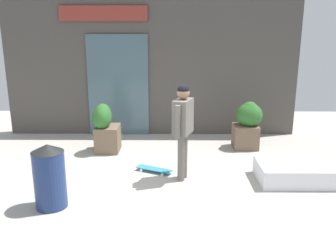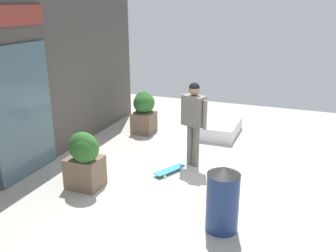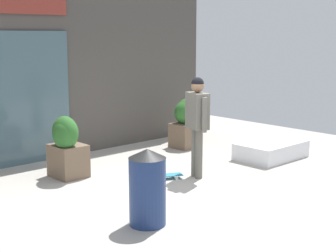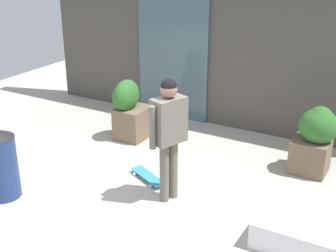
# 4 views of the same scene
# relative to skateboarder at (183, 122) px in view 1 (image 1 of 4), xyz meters

# --- Properties ---
(ground_plane) EXTENTS (12.00, 12.00, 0.00)m
(ground_plane) POSITION_rel_skateboarder_xyz_m (-0.72, -0.38, -1.10)
(ground_plane) COLOR #B2ADA3
(building_facade) EXTENTS (7.42, 0.31, 3.67)m
(building_facade) POSITION_rel_skateboarder_xyz_m (-0.76, 3.06, 0.72)
(building_facade) COLOR #4C4742
(building_facade) RESTS_ON ground_plane
(skateboarder) EXTENTS (0.41, 0.61, 1.78)m
(skateboarder) POSITION_rel_skateboarder_xyz_m (0.00, 0.00, 0.00)
(skateboarder) COLOR #666056
(skateboarder) RESTS_ON ground_plane
(skateboard) EXTENTS (0.74, 0.49, 0.08)m
(skateboard) POSITION_rel_skateboarder_xyz_m (-0.55, 0.31, -1.04)
(skateboard) COLOR teal
(skateboard) RESTS_ON ground_plane
(planter_box_left) EXTENTS (0.65, 0.56, 1.09)m
(planter_box_left) POSITION_rel_skateboarder_xyz_m (1.57, 1.84, -0.46)
(planter_box_left) COLOR brown
(planter_box_left) RESTS_ON ground_plane
(planter_box_right) EXTENTS (0.57, 0.67, 1.11)m
(planter_box_right) POSITION_rel_skateboarder_xyz_m (-1.71, 1.53, -0.53)
(planter_box_right) COLOR brown
(planter_box_right) RESTS_ON ground_plane
(trash_bin) EXTENTS (0.50, 0.50, 1.04)m
(trash_bin) POSITION_rel_skateboarder_xyz_m (-2.10, -1.11, -0.58)
(trash_bin) COLOR navy
(trash_bin) RESTS_ON ground_plane
(snow_ledge) EXTENTS (1.42, 0.90, 0.34)m
(snow_ledge) POSITION_rel_skateboarder_xyz_m (2.10, -0.08, -0.93)
(snow_ledge) COLOR white
(snow_ledge) RESTS_ON ground_plane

